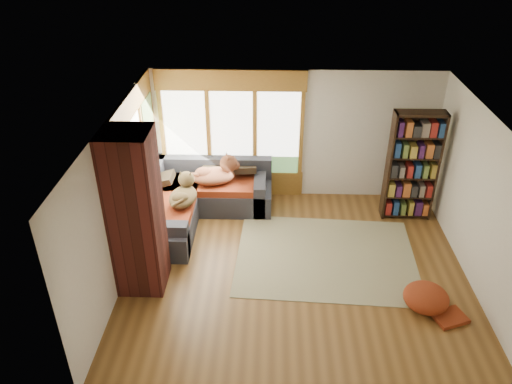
% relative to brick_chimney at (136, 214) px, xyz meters
% --- Properties ---
extents(floor, '(5.50, 5.50, 0.00)m').
position_rel_brick_chimney_xyz_m(floor, '(2.40, 0.35, -1.30)').
color(floor, brown).
rests_on(floor, ground).
extents(ceiling, '(5.50, 5.50, 0.00)m').
position_rel_brick_chimney_xyz_m(ceiling, '(2.40, 0.35, 1.30)').
color(ceiling, white).
extents(wall_back, '(5.50, 0.04, 2.60)m').
position_rel_brick_chimney_xyz_m(wall_back, '(2.40, 2.85, 0.00)').
color(wall_back, silver).
rests_on(wall_back, ground).
extents(wall_front, '(5.50, 0.04, 2.60)m').
position_rel_brick_chimney_xyz_m(wall_front, '(2.40, -2.15, 0.00)').
color(wall_front, silver).
rests_on(wall_front, ground).
extents(wall_left, '(0.04, 5.00, 2.60)m').
position_rel_brick_chimney_xyz_m(wall_left, '(-0.35, 0.35, 0.00)').
color(wall_left, silver).
rests_on(wall_left, ground).
extents(wall_right, '(0.04, 5.00, 2.60)m').
position_rel_brick_chimney_xyz_m(wall_right, '(5.15, 0.35, 0.00)').
color(wall_right, silver).
rests_on(wall_right, ground).
extents(windows_back, '(2.82, 0.10, 1.90)m').
position_rel_brick_chimney_xyz_m(windows_back, '(1.20, 2.82, 0.05)').
color(windows_back, olive).
rests_on(windows_back, wall_back).
extents(windows_left, '(0.10, 2.62, 1.90)m').
position_rel_brick_chimney_xyz_m(windows_left, '(-0.32, 1.55, 0.05)').
color(windows_left, olive).
rests_on(windows_left, wall_left).
extents(roller_blind, '(0.03, 0.72, 0.90)m').
position_rel_brick_chimney_xyz_m(roller_blind, '(-0.29, 2.38, 0.45)').
color(roller_blind, '#739859').
rests_on(roller_blind, wall_left).
extents(brick_chimney, '(0.70, 0.70, 2.60)m').
position_rel_brick_chimney_xyz_m(brick_chimney, '(0.00, 0.00, 0.00)').
color(brick_chimney, '#471914').
rests_on(brick_chimney, ground).
extents(sectional_sofa, '(2.20, 2.20, 0.80)m').
position_rel_brick_chimney_xyz_m(sectional_sofa, '(0.45, 2.05, -1.00)').
color(sectional_sofa, '#29292D').
rests_on(sectional_sofa, ground).
extents(area_rug, '(3.12, 2.45, 0.01)m').
position_rel_brick_chimney_xyz_m(area_rug, '(2.92, 0.75, -1.29)').
color(area_rug, beige).
rests_on(area_rug, ground).
extents(bookshelf, '(0.91, 0.30, 2.11)m').
position_rel_brick_chimney_xyz_m(bookshelf, '(4.54, 2.09, -0.24)').
color(bookshelf, black).
rests_on(bookshelf, ground).
extents(pouf, '(0.73, 0.73, 0.36)m').
position_rel_brick_chimney_xyz_m(pouf, '(4.29, -0.42, -1.11)').
color(pouf, maroon).
rests_on(pouf, area_rug).
extents(dog_tan, '(0.95, 0.71, 0.48)m').
position_rel_brick_chimney_xyz_m(dog_tan, '(0.95, 2.21, -0.52)').
color(dog_tan, brown).
rests_on(dog_tan, sectional_sofa).
extents(dog_brindle, '(0.56, 0.81, 0.42)m').
position_rel_brick_chimney_xyz_m(dog_brindle, '(0.43, 1.51, -0.55)').
color(dog_brindle, '#3A2D1C').
rests_on(dog_brindle, sectional_sofa).
extents(throw_pillows, '(1.98, 1.68, 0.45)m').
position_rel_brick_chimney_xyz_m(throw_pillows, '(0.53, 2.10, -0.54)').
color(throw_pillows, black).
rests_on(throw_pillows, sectional_sofa).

